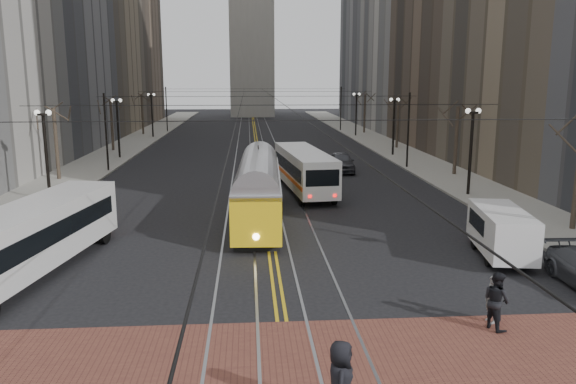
{
  "coord_description": "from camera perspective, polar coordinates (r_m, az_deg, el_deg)",
  "views": [
    {
      "loc": [
        -1.02,
        -18.0,
        7.77
      ],
      "look_at": [
        0.66,
        5.48,
        3.0
      ],
      "focal_mm": 35.0,
      "sensor_mm": 36.0,
      "label": 1
    }
  ],
  "objects": [
    {
      "name": "ground",
      "position": [
        19.63,
        -0.79,
        -11.86
      ],
      "size": [
        260.0,
        260.0,
        0.0
      ],
      "primitive_type": "plane",
      "color": "black",
      "rests_on": "ground"
    },
    {
      "name": "sidewalk_left",
      "position": [
        64.99,
        -16.51,
        4.18
      ],
      "size": [
        5.0,
        140.0,
        0.15
      ],
      "primitive_type": "cube",
      "color": "gray",
      "rests_on": "ground"
    },
    {
      "name": "sidewalk_right",
      "position": [
        65.46,
        10.15,
        4.52
      ],
      "size": [
        5.0,
        140.0,
        0.15
      ],
      "primitive_type": "cube",
      "color": "gray",
      "rests_on": "ground"
    },
    {
      "name": "crosswalk_band",
      "position": [
        16.04,
        0.07,
        -17.49
      ],
      "size": [
        25.0,
        6.0,
        0.01
      ],
      "primitive_type": "cube",
      "color": "brown",
      "rests_on": "ground"
    },
    {
      "name": "streetcar_rails",
      "position": [
        63.49,
        -3.14,
        4.4
      ],
      "size": [
        4.8,
        130.0,
        0.02
      ],
      "primitive_type": "cube",
      "color": "gray",
      "rests_on": "ground"
    },
    {
      "name": "centre_lines",
      "position": [
        63.49,
        -3.14,
        4.41
      ],
      "size": [
        0.42,
        130.0,
        0.01
      ],
      "primitive_type": "cube",
      "color": "gold",
      "rests_on": "ground"
    },
    {
      "name": "building_left_far",
      "position": [
        107.54,
        -18.06,
        17.44
      ],
      "size": [
        16.0,
        20.0,
        40.0
      ],
      "primitive_type": "cube",
      "color": "brown",
      "rests_on": "ground"
    },
    {
      "name": "building_right_far",
      "position": [
        108.02,
        10.68,
        17.76
      ],
      "size": [
        16.0,
        20.0,
        40.0
      ],
      "primitive_type": "cube",
      "color": "slate",
      "rests_on": "ground"
    },
    {
      "name": "lamp_posts",
      "position": [
        47.03,
        -2.83,
        5.37
      ],
      "size": [
        27.6,
        57.2,
        5.6
      ],
      "color": "black",
      "rests_on": "ground"
    },
    {
      "name": "street_trees",
      "position": [
        53.49,
        -2.99,
        6.1
      ],
      "size": [
        31.68,
        53.28,
        5.6
      ],
      "color": "#382D23",
      "rests_on": "ground"
    },
    {
      "name": "trolley_wires",
      "position": [
        53.0,
        -2.99,
        7.11
      ],
      "size": [
        25.96,
        120.0,
        6.6
      ],
      "color": "black",
      "rests_on": "ground"
    },
    {
      "name": "transit_bus",
      "position": [
        24.71,
        -24.61,
        -4.53
      ],
      "size": [
        4.26,
        11.53,
        2.82
      ],
      "primitive_type": "cube",
      "rotation": [
        0.0,
        0.0,
        -0.17
      ],
      "color": "silver",
      "rests_on": "ground"
    },
    {
      "name": "streetcar",
      "position": [
        30.87,
        -3.03,
        -0.34
      ],
      "size": [
        2.77,
        12.56,
        2.94
      ],
      "primitive_type": "cube",
      "rotation": [
        0.0,
        0.0,
        -0.04
      ],
      "color": "yellow",
      "rests_on": "ground"
    },
    {
      "name": "rear_bus",
      "position": [
        39.05,
        1.64,
        2.12
      ],
      "size": [
        3.52,
        11.24,
        2.88
      ],
      "primitive_type": "cube",
      "rotation": [
        0.0,
        0.0,
        0.1
      ],
      "color": "silver",
      "rests_on": "ground"
    },
    {
      "name": "cargo_van",
      "position": [
        26.37,
        20.83,
        -4.02
      ],
      "size": [
        2.63,
        5.1,
        2.15
      ],
      "primitive_type": "cube",
      "rotation": [
        0.0,
        0.0,
        -0.16
      ],
      "color": "white",
      "rests_on": "ground"
    },
    {
      "name": "sedan_grey",
      "position": [
        47.86,
        5.44,
        3.06
      ],
      "size": [
        2.19,
        4.95,
        1.65
      ],
      "primitive_type": "imported",
      "rotation": [
        0.0,
        0.0,
        -0.05
      ],
      "color": "#43454B",
      "rests_on": "ground"
    },
    {
      "name": "pedestrian_a",
      "position": [
        13.49,
        5.36,
        -18.69
      ],
      "size": [
        0.78,
        1.06,
        1.98
      ],
      "primitive_type": "imported",
      "rotation": [
        0.0,
        0.0,
        1.4
      ],
      "color": "black",
      "rests_on": "crosswalk_band"
    },
    {
      "name": "pedestrian_b",
      "position": [
        19.53,
        20.02,
        -10.19
      ],
      "size": [
        0.49,
        0.64,
        1.57
      ],
      "primitive_type": "imported",
      "rotation": [
        0.0,
        0.0,
        4.92
      ],
      "color": "gray",
      "rests_on": "crosswalk_band"
    },
    {
      "name": "pedestrian_c",
      "position": [
        19.07,
        20.41,
        -10.27
      ],
      "size": [
        0.98,
        1.1,
        1.87
      ],
      "primitive_type": "imported",
      "rotation": [
        0.0,
        0.0,
        1.93
      ],
      "color": "black",
      "rests_on": "crosswalk_band"
    }
  ]
}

